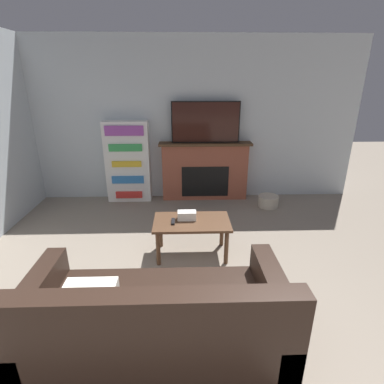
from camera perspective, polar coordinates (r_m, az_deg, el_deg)
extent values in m
cube|color=silver|center=(5.23, -1.81, 13.29)|extent=(6.02, 0.06, 2.70)
cube|color=brown|center=(5.30, 2.45, 3.82)|extent=(1.48, 0.22, 0.98)
cube|color=black|center=(5.23, 2.52, 1.98)|extent=(0.81, 0.01, 0.54)
cube|color=#4C331E|center=(5.15, 2.55, 9.17)|extent=(1.58, 0.28, 0.04)
cube|color=black|center=(5.09, 2.62, 13.13)|extent=(1.14, 0.03, 0.68)
cube|color=#331914|center=(5.08, 2.63, 13.11)|extent=(1.10, 0.01, 0.64)
cube|color=black|center=(2.58, -6.57, -24.17)|extent=(1.94, 0.94, 0.44)
cube|color=black|center=(2.00, -8.00, -23.38)|extent=(1.94, 0.16, 0.41)
cube|color=black|center=(2.72, -27.02, -20.64)|extent=(0.16, 0.94, 0.67)
cube|color=black|center=(2.58, 14.92, -21.32)|extent=(0.16, 0.94, 0.67)
cube|color=silver|center=(2.35, -18.41, -18.85)|extent=(0.36, 0.14, 0.28)
cube|color=brown|center=(3.57, -0.04, -5.73)|extent=(0.90, 0.53, 0.03)
cylinder|color=brown|center=(3.51, -6.46, -10.63)|extent=(0.05, 0.05, 0.43)
cylinder|color=brown|center=(3.53, 6.56, -10.41)|extent=(0.05, 0.05, 0.43)
cylinder|color=brown|center=(3.86, -6.02, -7.44)|extent=(0.05, 0.05, 0.43)
cylinder|color=brown|center=(3.88, 5.70, -7.27)|extent=(0.05, 0.05, 0.43)
cube|color=white|center=(3.58, -0.98, -4.47)|extent=(0.22, 0.12, 0.10)
cube|color=black|center=(3.53, -3.62, -5.61)|extent=(0.04, 0.15, 0.02)
cube|color=white|center=(5.29, -12.08, 5.65)|extent=(0.75, 0.26, 1.38)
cube|color=red|center=(5.32, -11.89, -0.52)|extent=(0.45, 0.03, 0.12)
cube|color=#2D70B7|center=(5.23, -12.11, 2.30)|extent=(0.54, 0.03, 0.13)
cube|color=gold|center=(5.15, -12.35, 5.23)|extent=(0.49, 0.03, 0.10)
cube|color=green|center=(5.09, -12.59, 8.23)|extent=(0.55, 0.03, 0.12)
cube|color=purple|center=(5.04, -12.83, 11.30)|extent=(0.62, 0.03, 0.16)
cylinder|color=#BCB29E|center=(5.21, 14.31, -1.71)|extent=(0.34, 0.34, 0.19)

